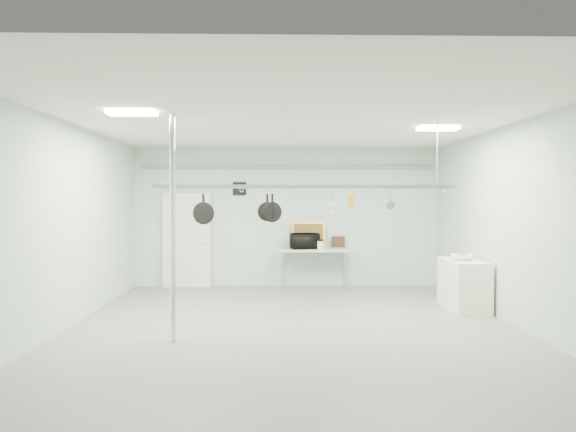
{
  "coord_description": "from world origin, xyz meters",
  "views": [
    {
      "loc": [
        -0.25,
        -7.79,
        1.99
      ],
      "look_at": [
        -0.05,
        1.0,
        1.71
      ],
      "focal_mm": 32.0,
      "sensor_mm": 36.0,
      "label": 1
    }
  ],
  "objects_px": {
    "fruit_bowl": "(462,257)",
    "coffee_canister": "(320,245)",
    "skillet_right": "(272,208)",
    "side_cabinet": "(464,285)",
    "skillet_left": "(203,208)",
    "skillet_mid": "(267,207)",
    "microwave": "(305,241)",
    "chrome_pole": "(173,228)",
    "prep_table": "(315,252)",
    "pot_rack": "(305,185)"
  },
  "relations": [
    {
      "from": "side_cabinet",
      "to": "skillet_right",
      "type": "height_order",
      "value": "skillet_right"
    },
    {
      "from": "fruit_bowl",
      "to": "skillet_mid",
      "type": "xyz_separation_m",
      "value": [
        -3.51,
        -1.11,
        0.92
      ]
    },
    {
      "from": "prep_table",
      "to": "skillet_mid",
      "type": "relative_size",
      "value": 3.75
    },
    {
      "from": "chrome_pole",
      "to": "prep_table",
      "type": "xyz_separation_m",
      "value": [
        2.3,
        4.2,
        -0.77
      ]
    },
    {
      "from": "microwave",
      "to": "pot_rack",
      "type": "bearing_deg",
      "value": 78.28
    },
    {
      "from": "skillet_mid",
      "to": "fruit_bowl",
      "type": "bearing_deg",
      "value": 21.15
    },
    {
      "from": "skillet_left",
      "to": "coffee_canister",
      "type": "bearing_deg",
      "value": 68.9
    },
    {
      "from": "prep_table",
      "to": "side_cabinet",
      "type": "xyz_separation_m",
      "value": [
        2.55,
        -2.2,
        -0.38
      ]
    },
    {
      "from": "coffee_canister",
      "to": "fruit_bowl",
      "type": "height_order",
      "value": "coffee_canister"
    },
    {
      "from": "prep_table",
      "to": "microwave",
      "type": "xyz_separation_m",
      "value": [
        -0.22,
        -0.02,
        0.24
      ]
    },
    {
      "from": "microwave",
      "to": "coffee_canister",
      "type": "xyz_separation_m",
      "value": [
        0.33,
        -0.13,
        -0.08
      ]
    },
    {
      "from": "microwave",
      "to": "fruit_bowl",
      "type": "xyz_separation_m",
      "value": [
        2.74,
        -2.16,
        -0.13
      ]
    },
    {
      "from": "chrome_pole",
      "to": "fruit_bowl",
      "type": "bearing_deg",
      "value": 22.7
    },
    {
      "from": "prep_table",
      "to": "side_cabinet",
      "type": "height_order",
      "value": "prep_table"
    },
    {
      "from": "fruit_bowl",
      "to": "coffee_canister",
      "type": "bearing_deg",
      "value": 139.8
    },
    {
      "from": "pot_rack",
      "to": "skillet_left",
      "type": "bearing_deg",
      "value": 180.0
    },
    {
      "from": "side_cabinet",
      "to": "fruit_bowl",
      "type": "relative_size",
      "value": 2.94
    },
    {
      "from": "fruit_bowl",
      "to": "skillet_left",
      "type": "distance_m",
      "value": 4.74
    },
    {
      "from": "prep_table",
      "to": "microwave",
      "type": "distance_m",
      "value": 0.33
    },
    {
      "from": "microwave",
      "to": "skillet_mid",
      "type": "bearing_deg",
      "value": 68.08
    },
    {
      "from": "fruit_bowl",
      "to": "pot_rack",
      "type": "bearing_deg",
      "value": -159.08
    },
    {
      "from": "chrome_pole",
      "to": "skillet_mid",
      "type": "xyz_separation_m",
      "value": [
        1.3,
        0.9,
        0.27
      ]
    },
    {
      "from": "chrome_pole",
      "to": "skillet_left",
      "type": "bearing_deg",
      "value": 71.66
    },
    {
      "from": "skillet_mid",
      "to": "microwave",
      "type": "bearing_deg",
      "value": 80.28
    },
    {
      "from": "chrome_pole",
      "to": "side_cabinet",
      "type": "distance_m",
      "value": 5.37
    },
    {
      "from": "prep_table",
      "to": "fruit_bowl",
      "type": "xyz_separation_m",
      "value": [
        2.51,
        -2.19,
        0.12
      ]
    },
    {
      "from": "chrome_pole",
      "to": "microwave",
      "type": "distance_m",
      "value": 4.69
    },
    {
      "from": "chrome_pole",
      "to": "skillet_left",
      "type": "xyz_separation_m",
      "value": [
        0.3,
        0.9,
        0.26
      ]
    },
    {
      "from": "fruit_bowl",
      "to": "skillet_left",
      "type": "bearing_deg",
      "value": -166.14
    },
    {
      "from": "microwave",
      "to": "skillet_left",
      "type": "distance_m",
      "value": 3.81
    },
    {
      "from": "fruit_bowl",
      "to": "skillet_right",
      "type": "xyz_separation_m",
      "value": [
        -3.43,
        -1.11,
        0.91
      ]
    },
    {
      "from": "prep_table",
      "to": "pot_rack",
      "type": "xyz_separation_m",
      "value": [
        -0.4,
        -3.3,
        1.4
      ]
    },
    {
      "from": "side_cabinet",
      "to": "skillet_left",
      "type": "xyz_separation_m",
      "value": [
        -4.55,
        -1.1,
        1.41
      ]
    },
    {
      "from": "pot_rack",
      "to": "skillet_right",
      "type": "height_order",
      "value": "pot_rack"
    },
    {
      "from": "prep_table",
      "to": "skillet_mid",
      "type": "height_order",
      "value": "skillet_mid"
    },
    {
      "from": "skillet_left",
      "to": "skillet_mid",
      "type": "relative_size",
      "value": 1.07
    },
    {
      "from": "fruit_bowl",
      "to": "prep_table",
      "type": "bearing_deg",
      "value": 138.98
    },
    {
      "from": "pot_rack",
      "to": "microwave",
      "type": "bearing_deg",
      "value": 86.94
    },
    {
      "from": "coffee_canister",
      "to": "skillet_mid",
      "type": "height_order",
      "value": "skillet_mid"
    },
    {
      "from": "pot_rack",
      "to": "coffee_canister",
      "type": "bearing_deg",
      "value": 80.86
    },
    {
      "from": "microwave",
      "to": "side_cabinet",
      "type": "bearing_deg",
      "value": 133.24
    },
    {
      "from": "coffee_canister",
      "to": "skillet_right",
      "type": "bearing_deg",
      "value": -108.01
    },
    {
      "from": "fruit_bowl",
      "to": "skillet_mid",
      "type": "bearing_deg",
      "value": -162.4
    },
    {
      "from": "side_cabinet",
      "to": "fruit_bowl",
      "type": "xyz_separation_m",
      "value": [
        -0.04,
        0.01,
        0.5
      ]
    },
    {
      "from": "skillet_mid",
      "to": "skillet_left",
      "type": "bearing_deg",
      "value": -176.45
    },
    {
      "from": "chrome_pole",
      "to": "coffee_canister",
      "type": "bearing_deg",
      "value": 59.27
    },
    {
      "from": "microwave",
      "to": "fruit_bowl",
      "type": "height_order",
      "value": "microwave"
    },
    {
      "from": "microwave",
      "to": "skillet_right",
      "type": "relative_size",
      "value": 1.39
    },
    {
      "from": "pot_rack",
      "to": "skillet_mid",
      "type": "height_order",
      "value": "pot_rack"
    },
    {
      "from": "skillet_right",
      "to": "prep_table",
      "type": "bearing_deg",
      "value": 52.43
    }
  ]
}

